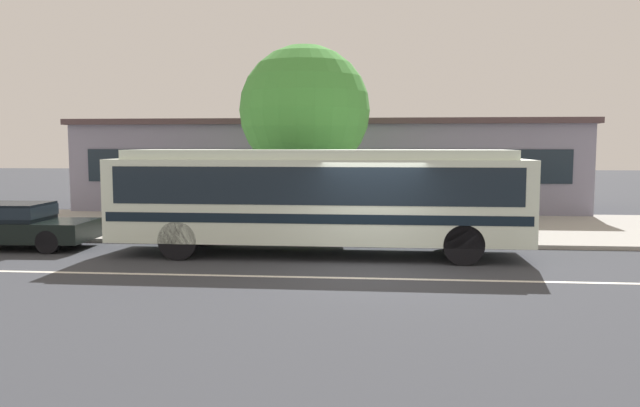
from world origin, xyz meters
The scene contains 11 objects.
ground_plane centered at (0.00, 0.00, 0.00)m, with size 120.00×120.00×0.00m, color #35383E.
sidewalk_slab centered at (0.00, 7.42, 0.06)m, with size 60.00×8.00×0.12m, color #A09D96.
lane_stripe_center centered at (0.00, -0.80, 0.00)m, with size 56.00×0.16×0.01m, color silver.
transit_bus centered at (-1.46, 2.07, 1.63)m, with size 10.84×2.60×2.80m.
sedan_behind_bus centered at (-10.42, 2.24, 0.73)m, with size 4.80×1.98×1.29m.
pedestrian_waiting_near_sign centered at (0.05, 5.36, 1.07)m, with size 0.42×0.42×1.63m.
pedestrian_walking_along_curb centered at (1.23, 5.24, 1.10)m, with size 0.39×0.39×1.66m.
pedestrian_standing_by_tree centered at (-0.89, 4.58, 1.11)m, with size 0.39×0.39×1.69m.
bus_stop_sign centered at (2.17, 4.18, 1.61)m, with size 0.08×0.44×2.31m.
street_tree_near_stop centered at (-2.35, 6.57, 4.07)m, with size 4.37×4.37×6.14m.
station_building centered at (-2.14, 14.51, 2.01)m, with size 21.91×7.81×4.01m.
Camera 1 is at (0.06, -14.08, 2.92)m, focal length 34.45 mm.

